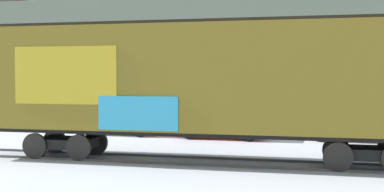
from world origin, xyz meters
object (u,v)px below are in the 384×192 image
(freight_car, at_px, (205,80))
(parked_car_tan, at_px, (357,123))
(parked_car_red, at_px, (222,119))
(parked_car_white, at_px, (115,118))

(freight_car, relative_size, parked_car_tan, 3.59)
(parked_car_red, bearing_deg, parked_car_white, 175.18)
(freight_car, bearing_deg, parked_car_red, 94.07)
(freight_car, relative_size, parked_car_red, 3.99)
(freight_car, height_order, parked_car_red, freight_car)
(freight_car, bearing_deg, parked_car_tan, 51.69)
(parked_car_tan, bearing_deg, parked_car_red, -175.88)
(freight_car, height_order, parked_car_white, freight_car)
(parked_car_white, relative_size, parked_car_red, 1.13)
(parked_car_tan, bearing_deg, freight_car, -128.31)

